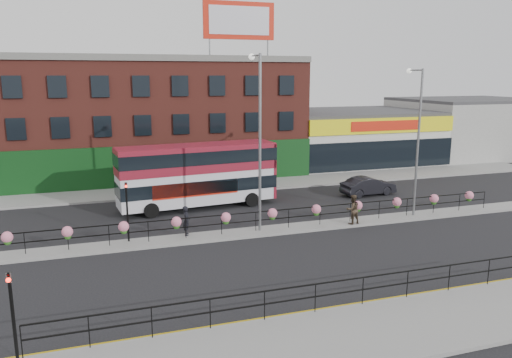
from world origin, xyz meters
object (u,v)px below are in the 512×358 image
object	(u,v)px
double_decker_bus	(198,169)
lamp_column_east	(417,130)
pedestrian_a	(186,221)
pedestrian_b	(353,209)
car	(368,186)
lamp_column_west	(259,128)

from	to	relation	value
double_decker_bus	lamp_column_east	size ratio (longest dim) A/B	1.19
pedestrian_a	pedestrian_b	bearing A→B (deg)	-84.56
double_decker_bus	car	xyz separation A→B (m)	(12.81, -0.42, -1.95)
pedestrian_a	pedestrian_b	distance (m)	9.80
pedestrian_a	lamp_column_west	size ratio (longest dim) A/B	0.17
lamp_column_east	pedestrian_a	bearing A→B (deg)	178.85
pedestrian_a	lamp_column_east	world-z (taller)	lamp_column_east
pedestrian_a	pedestrian_b	world-z (taller)	pedestrian_b
car	lamp_column_west	bearing A→B (deg)	114.15
pedestrian_a	lamp_column_east	size ratio (longest dim) A/B	0.18
double_decker_bus	lamp_column_west	bearing A→B (deg)	-71.25
pedestrian_a	lamp_column_west	world-z (taller)	lamp_column_west
pedestrian_a	lamp_column_east	distance (m)	15.07
lamp_column_east	double_decker_bus	bearing A→B (deg)	152.71
double_decker_bus	pedestrian_b	world-z (taller)	double_decker_bus
car	lamp_column_east	world-z (taller)	lamp_column_east
double_decker_bus	car	world-z (taller)	double_decker_bus
double_decker_bus	lamp_column_west	size ratio (longest dim) A/B	1.10
lamp_column_west	lamp_column_east	size ratio (longest dim) A/B	1.08
lamp_column_west	lamp_column_east	bearing A→B (deg)	-0.37
car	pedestrian_b	xyz separation A→B (m)	(-5.04, -6.67, 0.34)
car	pedestrian_b	distance (m)	8.36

